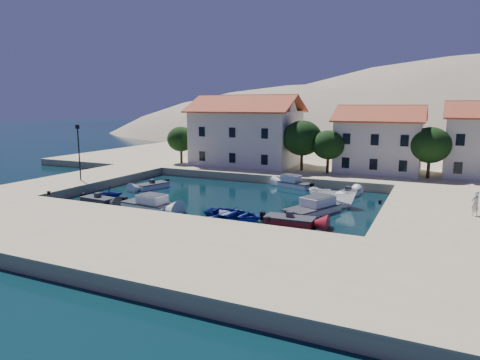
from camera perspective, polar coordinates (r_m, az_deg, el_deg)
name	(u,v)px	position (r m, az deg, el deg)	size (l,w,h in m)	color
ground	(171,225)	(34.64, -9.23, -5.88)	(400.00, 400.00, 0.00)	black
quay_south	(120,240)	(29.95, -15.76, -7.68)	(52.00, 12.00, 1.00)	tan
quay_east	(455,217)	(38.53, 26.73, -4.45)	(11.00, 20.00, 1.00)	tan
quay_west	(84,181)	(54.03, -20.04, -0.09)	(8.00, 20.00, 1.00)	tan
quay_north	(319,162)	(68.19, 10.45, 2.34)	(80.00, 36.00, 1.00)	tan
hills	(440,206)	(154.60, 25.09, -3.20)	(254.00, 176.00, 99.00)	gray
building_left	(246,130)	(60.89, 0.83, 6.75)	(14.70, 9.45, 9.70)	silver
building_mid	(379,138)	(57.03, 18.07, 5.31)	(10.50, 8.40, 8.30)	silver
trees	(314,141)	(55.02, 9.80, 5.10)	(37.30, 5.30, 6.45)	#382314
lamppost	(79,147)	(51.03, -20.71, 4.13)	(0.35, 0.25, 6.22)	black
bollards	(224,204)	(36.18, -2.15, -3.19)	(29.36, 9.56, 0.30)	black
motorboat_grey_sw	(98,200)	(43.48, -18.41, -2.61)	(3.53, 1.79, 1.25)	#35363A
cabin_cruiser_south	(147,204)	(39.98, -12.31, -3.14)	(5.00, 2.58, 1.60)	white
rowboat_south	(233,219)	(35.85, -0.89, -5.21)	(3.70, 5.18, 1.07)	navy
motorboat_red_se	(290,221)	(34.42, 6.64, -5.42)	(4.00, 1.91, 1.25)	maroon
cabin_cruiser_east	(312,208)	(38.02, 9.60, -3.72)	(4.25, 6.10, 1.60)	white
boat_east	(332,205)	(41.52, 12.13, -3.31)	(1.80, 4.80, 1.85)	white
motorboat_white_ne	(348,194)	(45.80, 14.22, -1.77)	(2.09, 3.33, 1.25)	white
rowboat_west	(109,199)	(45.46, -17.10, -2.38)	(2.36, 2.74, 1.44)	navy
motorboat_white_west	(152,186)	(49.63, -11.62, -0.78)	(2.64, 4.07, 1.25)	white
cabin_cruiser_north	(295,183)	(49.54, 7.32, -0.46)	(4.27, 2.77, 1.60)	white
pedestrian	(475,203)	(37.35, 28.87, -2.75)	(0.70, 0.46, 1.93)	silver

